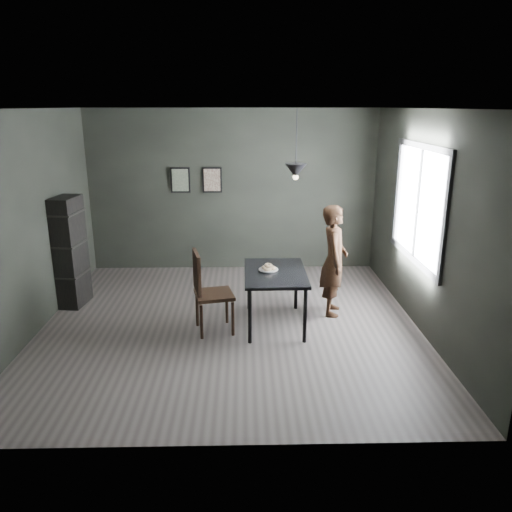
{
  "coord_description": "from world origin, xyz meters",
  "views": [
    {
      "loc": [
        0.2,
        -6.18,
        2.83
      ],
      "look_at": [
        0.35,
        0.05,
        0.95
      ],
      "focal_mm": 35.0,
      "sensor_mm": 36.0,
      "label": 1
    }
  ],
  "objects_px": {
    "pendant_lamp": "(296,171)",
    "shelf_unit": "(71,252)",
    "woman": "(334,260)",
    "cafe_table": "(275,277)",
    "white_plate": "(268,270)",
    "wood_chair": "(206,287)"
  },
  "relations": [
    {
      "from": "white_plate",
      "to": "wood_chair",
      "type": "bearing_deg",
      "value": -163.1
    },
    {
      "from": "wood_chair",
      "to": "pendant_lamp",
      "type": "height_order",
      "value": "pendant_lamp"
    },
    {
      "from": "wood_chair",
      "to": "shelf_unit",
      "type": "relative_size",
      "value": 0.67
    },
    {
      "from": "cafe_table",
      "to": "woman",
      "type": "xyz_separation_m",
      "value": [
        0.84,
        0.38,
        0.11
      ]
    },
    {
      "from": "woman",
      "to": "pendant_lamp",
      "type": "xyz_separation_m",
      "value": [
        -0.59,
        -0.28,
        1.27
      ]
    },
    {
      "from": "cafe_table",
      "to": "shelf_unit",
      "type": "height_order",
      "value": "shelf_unit"
    },
    {
      "from": "cafe_table",
      "to": "pendant_lamp",
      "type": "xyz_separation_m",
      "value": [
        0.25,
        0.1,
        1.38
      ]
    },
    {
      "from": "woman",
      "to": "cafe_table",
      "type": "bearing_deg",
      "value": 123.27
    },
    {
      "from": "cafe_table",
      "to": "shelf_unit",
      "type": "xyz_separation_m",
      "value": [
        -2.92,
        0.81,
        0.13
      ]
    },
    {
      "from": "cafe_table",
      "to": "white_plate",
      "type": "relative_size",
      "value": 5.22
    },
    {
      "from": "white_plate",
      "to": "shelf_unit",
      "type": "bearing_deg",
      "value": 165.04
    },
    {
      "from": "cafe_table",
      "to": "white_plate",
      "type": "distance_m",
      "value": 0.13
    },
    {
      "from": "white_plate",
      "to": "pendant_lamp",
      "type": "xyz_separation_m",
      "value": [
        0.34,
        0.05,
        1.29
      ]
    },
    {
      "from": "shelf_unit",
      "to": "pendant_lamp",
      "type": "xyz_separation_m",
      "value": [
        3.17,
        -0.71,
        1.25
      ]
    },
    {
      "from": "woman",
      "to": "shelf_unit",
      "type": "xyz_separation_m",
      "value": [
        -3.76,
        0.43,
        0.02
      ]
    },
    {
      "from": "pendant_lamp",
      "to": "shelf_unit",
      "type": "bearing_deg",
      "value": 167.45
    },
    {
      "from": "white_plate",
      "to": "shelf_unit",
      "type": "height_order",
      "value": "shelf_unit"
    },
    {
      "from": "white_plate",
      "to": "cafe_table",
      "type": "bearing_deg",
      "value": -29.32
    },
    {
      "from": "wood_chair",
      "to": "shelf_unit",
      "type": "xyz_separation_m",
      "value": [
        -2.03,
        1.0,
        0.19
      ]
    },
    {
      "from": "wood_chair",
      "to": "shelf_unit",
      "type": "distance_m",
      "value": 2.27
    },
    {
      "from": "shelf_unit",
      "to": "cafe_table",
      "type": "bearing_deg",
      "value": -8.48
    },
    {
      "from": "woman",
      "to": "pendant_lamp",
      "type": "height_order",
      "value": "pendant_lamp"
    }
  ]
}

